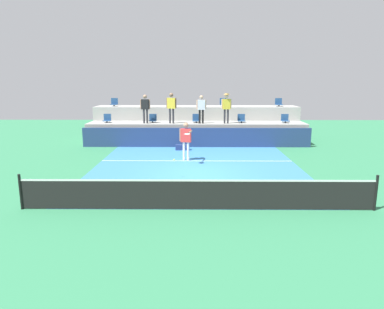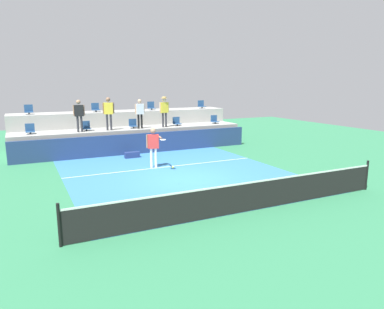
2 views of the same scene
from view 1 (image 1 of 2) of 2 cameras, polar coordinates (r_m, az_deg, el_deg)
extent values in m
plane|color=#2D754C|center=(14.34, 0.79, -3.22)|extent=(40.00, 40.00, 0.00)
cube|color=teal|center=(15.31, 0.78, -2.23)|extent=(9.00, 10.00, 0.01)
cube|color=white|center=(16.67, 0.76, -1.04)|extent=(9.00, 0.06, 0.00)
cylinder|color=black|center=(11.56, -25.98, -5.45)|extent=(0.08, 0.08, 1.07)
cylinder|color=black|center=(11.61, 27.61, -5.53)|extent=(0.08, 0.08, 1.07)
cube|color=black|center=(10.38, 0.88, -6.56)|extent=(10.40, 0.01, 0.87)
cube|color=white|center=(10.25, 0.89, -4.24)|extent=(10.40, 0.02, 0.05)
cube|color=navy|center=(20.10, 0.73, 2.78)|extent=(13.00, 0.16, 1.10)
cube|color=#9E9E99|center=(21.37, 0.72, 3.53)|extent=(13.00, 1.80, 1.25)
cube|color=#9E9E99|center=(23.10, 0.72, 5.23)|extent=(13.00, 1.80, 2.10)
cylinder|color=#2D2D33|center=(21.79, -13.61, 5.15)|extent=(0.08, 0.08, 0.10)
cube|color=navy|center=(21.79, -13.62, 5.33)|extent=(0.44, 0.40, 0.04)
cube|color=navy|center=(21.94, -13.53, 5.93)|extent=(0.44, 0.04, 0.38)
cylinder|color=#2D2D33|center=(21.29, -6.38, 5.26)|extent=(0.08, 0.08, 0.10)
cube|color=navy|center=(21.28, -6.38, 5.44)|extent=(0.44, 0.40, 0.04)
cube|color=navy|center=(21.44, -6.34, 6.06)|extent=(0.44, 0.04, 0.38)
cylinder|color=#2D2D33|center=(21.14, 0.68, 5.28)|extent=(0.08, 0.08, 0.10)
cube|color=navy|center=(21.13, 0.68, 5.47)|extent=(0.44, 0.40, 0.04)
cube|color=navy|center=(21.28, 0.68, 6.09)|extent=(0.44, 0.04, 0.38)
cylinder|color=#2D2D33|center=(21.31, 8.01, 5.22)|extent=(0.08, 0.08, 0.10)
cube|color=navy|center=(21.31, 8.01, 5.41)|extent=(0.44, 0.40, 0.04)
cube|color=navy|center=(21.46, 7.97, 6.02)|extent=(0.44, 0.04, 0.38)
cylinder|color=#2D2D33|center=(21.80, 14.85, 5.09)|extent=(0.08, 0.08, 0.10)
cube|color=navy|center=(21.80, 14.86, 5.27)|extent=(0.44, 0.40, 0.04)
cube|color=navy|center=(21.95, 14.78, 5.87)|extent=(0.44, 0.04, 0.38)
cylinder|color=#2D2D33|center=(23.45, -12.50, 7.75)|extent=(0.08, 0.08, 0.10)
cube|color=navy|center=(23.44, -12.51, 7.92)|extent=(0.44, 0.40, 0.04)
cube|color=navy|center=(23.60, -12.43, 8.46)|extent=(0.44, 0.04, 0.38)
cylinder|color=#2D2D33|center=(22.91, -3.64, 7.91)|extent=(0.08, 0.08, 0.10)
cube|color=navy|center=(22.91, -3.65, 8.08)|extent=(0.44, 0.40, 0.04)
cube|color=navy|center=(23.07, -3.62, 8.64)|extent=(0.44, 0.04, 0.38)
cylinder|color=#2D2D33|center=(22.92, 5.09, 7.89)|extent=(0.08, 0.08, 0.10)
cube|color=navy|center=(22.91, 5.09, 8.06)|extent=(0.44, 0.40, 0.04)
cube|color=navy|center=(23.08, 5.07, 8.61)|extent=(0.44, 0.04, 0.38)
cylinder|color=#2D2D33|center=(23.47, 13.88, 7.69)|extent=(0.08, 0.08, 0.10)
cube|color=navy|center=(23.46, 13.89, 7.86)|extent=(0.44, 0.40, 0.04)
cube|color=navy|center=(23.63, 13.82, 8.40)|extent=(0.44, 0.04, 0.38)
cylinder|color=white|center=(16.75, -1.32, 0.55)|extent=(0.13, 0.13, 0.89)
cylinder|color=white|center=(16.70, -0.64, 0.52)|extent=(0.13, 0.13, 0.89)
cube|color=red|center=(16.59, -0.99, 3.11)|extent=(0.51, 0.27, 0.63)
sphere|color=#A87A5B|center=(16.52, -1.00, 4.77)|extent=(0.28, 0.28, 0.24)
cylinder|color=#A87A5B|center=(16.65, -1.92, 3.20)|extent=(0.08, 0.08, 0.59)
cylinder|color=#A87A5B|center=(16.23, -0.27, 3.68)|extent=(0.18, 0.57, 0.07)
cylinder|color=black|center=(15.86, -0.56, 3.49)|extent=(0.09, 0.26, 0.04)
ellipsoid|color=silver|center=(15.59, -0.78, 3.34)|extent=(0.32, 0.37, 0.03)
cylinder|color=#2D2D33|center=(21.03, -7.78, 6.13)|extent=(0.12, 0.12, 0.82)
cylinder|color=#2D2D33|center=(20.98, -7.28, 6.13)|extent=(0.12, 0.12, 0.82)
cube|color=black|center=(20.95, -7.58, 8.05)|extent=(0.46, 0.22, 0.58)
sphere|color=#A87A5B|center=(20.92, -7.62, 9.27)|extent=(0.24, 0.24, 0.22)
cylinder|color=#A87A5B|center=(21.01, -8.28, 8.09)|extent=(0.08, 0.08, 0.55)
cylinder|color=#A87A5B|center=(20.89, -6.89, 8.10)|extent=(0.08, 0.08, 0.55)
cylinder|color=#2D2D33|center=(20.87, -3.59, 6.24)|extent=(0.13, 0.13, 0.87)
cylinder|color=#2D2D33|center=(20.81, -3.06, 6.23)|extent=(0.13, 0.13, 0.87)
cube|color=yellow|center=(20.78, -3.35, 8.29)|extent=(0.50, 0.28, 0.62)
sphere|color=#846047|center=(20.76, -3.37, 9.60)|extent=(0.28, 0.28, 0.24)
cylinder|color=#846047|center=(20.86, -4.07, 8.34)|extent=(0.08, 0.08, 0.58)
cylinder|color=#846047|center=(20.70, -2.62, 8.33)|extent=(0.08, 0.08, 0.58)
cylinder|color=black|center=(20.79, 1.25, 6.15)|extent=(0.12, 0.12, 0.81)
cylinder|color=black|center=(20.81, 1.76, 6.15)|extent=(0.12, 0.12, 0.81)
cube|color=white|center=(20.74, 1.52, 8.04)|extent=(0.45, 0.22, 0.57)
sphere|color=tan|center=(20.72, 1.52, 9.25)|extent=(0.24, 0.24, 0.22)
cylinder|color=tan|center=(20.72, 0.81, 8.09)|extent=(0.08, 0.08, 0.54)
cylinder|color=tan|center=(20.77, 2.22, 8.09)|extent=(0.08, 0.08, 0.54)
cylinder|color=#2D2D33|center=(20.86, 5.29, 6.16)|extent=(0.12, 0.12, 0.84)
cylinder|color=#2D2D33|center=(20.89, 5.82, 6.16)|extent=(0.12, 0.12, 0.84)
cube|color=yellow|center=(20.82, 5.60, 8.12)|extent=(0.46, 0.20, 0.59)
sphere|color=beige|center=(20.79, 5.62, 9.37)|extent=(0.24, 0.24, 0.23)
cylinder|color=beige|center=(20.78, 4.88, 8.18)|extent=(0.07, 0.07, 0.56)
cylinder|color=beige|center=(20.85, 6.32, 8.16)|extent=(0.07, 0.07, 0.56)
cylinder|color=tan|center=(20.79, 5.63, 9.59)|extent=(0.43, 0.43, 0.01)
cylinder|color=tan|center=(20.79, 5.63, 9.71)|extent=(0.25, 0.25, 0.09)
sphere|color=#CCE033|center=(13.61, -2.93, -0.86)|extent=(0.07, 0.07, 0.07)
cube|color=navy|center=(19.27, -1.55, 1.17)|extent=(0.76, 0.28, 0.30)
camera|label=2|loc=(5.96, -75.14, 3.48)|focal=33.26mm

